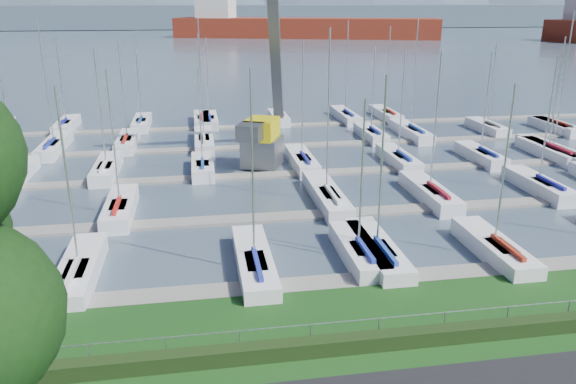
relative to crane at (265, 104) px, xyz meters
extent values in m
cube|color=#445363|center=(-0.82, 230.01, -5.73)|extent=(800.00, 540.00, 0.20)
cube|color=black|center=(-0.82, -30.39, -4.98)|extent=(80.00, 0.70, 0.70)
cylinder|color=gray|center=(-0.82, -29.99, -4.13)|extent=(80.00, 0.04, 0.04)
cube|color=#455665|center=(-0.82, 300.01, 0.67)|extent=(900.00, 80.00, 12.00)
cube|color=gray|center=(-0.82, -23.99, -5.55)|extent=(90.00, 1.60, 0.25)
cube|color=gray|center=(-0.82, -13.99, -5.55)|extent=(90.00, 1.60, 0.25)
cube|color=gray|center=(-0.82, -3.99, -5.55)|extent=(90.00, 1.60, 0.25)
cube|color=gray|center=(-0.82, 6.01, -5.55)|extent=(90.00, 1.60, 0.25)
cube|color=gray|center=(-0.82, 16.01, -5.55)|extent=(90.00, 1.60, 0.25)
cube|color=#5B5F63|center=(-0.46, -1.23, -4.13)|extent=(4.19, 4.19, 2.60)
cube|color=yellow|center=(-0.46, -1.23, -2.03)|extent=(3.72, 4.14, 1.80)
cube|color=#53545A|center=(1.34, 3.27, 6.97)|extent=(3.47, 11.16, 19.89)
cube|color=#4E5155|center=(-1.66, -3.23, -1.83)|extent=(2.70, 2.80, 1.40)
cube|color=maroon|center=(39.69, 184.87, -2.83)|extent=(107.53, 50.14, 10.00)
cube|color=silver|center=(4.00, 196.43, 4.67)|extent=(17.63, 17.63, 12.00)
camera|label=1|loc=(-6.09, -50.08, 8.76)|focal=35.00mm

